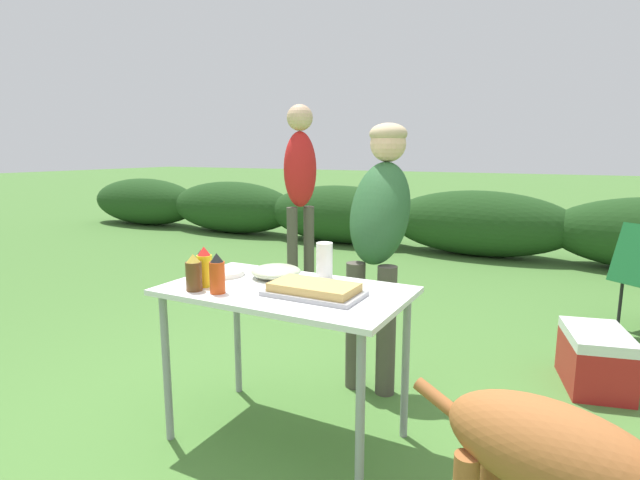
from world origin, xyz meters
TOP-DOWN VIEW (x-y plane):
  - ground_plane at (0.00, 0.00)m, footprint 60.00×60.00m
  - shrub_hedge at (0.00, 4.77)m, footprint 14.40×0.90m
  - folding_table at (0.00, 0.00)m, footprint 1.10×0.64m
  - food_tray at (0.17, -0.04)m, footprint 0.42×0.23m
  - plate_stack at (-0.41, 0.06)m, footprint 0.22×0.22m
  - mixing_bowl at (-0.14, 0.14)m, footprint 0.24×0.24m
  - paper_cup_stack at (0.08, 0.23)m, footprint 0.08×0.08m
  - hot_sauce_bottle at (-0.22, -0.20)m, footprint 0.07×0.07m
  - mustard_bottle at (-0.35, -0.14)m, footprint 0.07×0.07m
  - beer_bottle at (-0.34, -0.22)m, footprint 0.07×0.07m
  - bbq_sauce_bottle at (-0.41, -0.09)m, footprint 0.06×0.06m
  - standing_person_in_navy_coat at (0.16, 0.74)m, footprint 0.34×0.45m
  - standing_person_in_red_jacket at (-1.13, 2.09)m, footprint 0.36×0.38m
  - dog at (1.20, -0.36)m, footprint 1.03×0.48m
  - cooler_box at (1.30, 1.28)m, footprint 0.42×0.54m

SIDE VIEW (x-z plane):
  - ground_plane at x=0.00m, z-range 0.00..0.00m
  - cooler_box at x=1.30m, z-range 0.00..0.34m
  - shrub_hedge at x=0.00m, z-range 0.00..0.85m
  - dog at x=1.20m, z-range 0.11..0.80m
  - folding_table at x=0.00m, z-range 0.29..1.03m
  - plate_stack at x=-0.41m, z-range 0.74..0.77m
  - food_tray at x=0.17m, z-range 0.74..0.79m
  - mixing_bowl at x=-0.14m, z-range 0.74..0.80m
  - bbq_sauce_bottle at x=-0.41m, z-range 0.74..0.89m
  - beer_bottle at x=-0.34m, z-range 0.74..0.90m
  - hot_sauce_bottle at x=-0.22m, z-range 0.74..0.92m
  - mustard_bottle at x=-0.35m, z-range 0.74..0.92m
  - paper_cup_stack at x=0.08m, z-range 0.74..0.92m
  - standing_person_in_navy_coat at x=0.16m, z-range 0.19..1.70m
  - standing_person_in_red_jacket at x=-1.13m, z-range 0.22..1.98m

